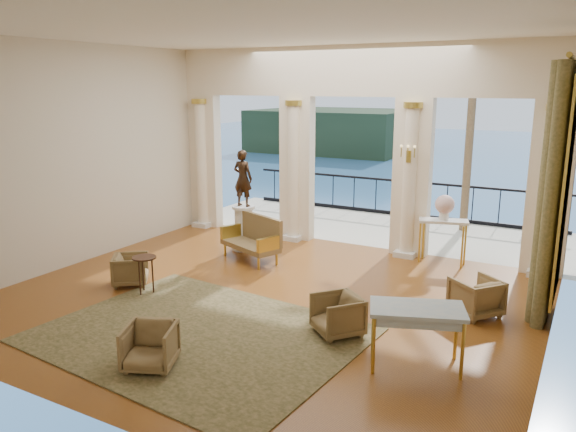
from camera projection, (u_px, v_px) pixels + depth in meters
The scene contains 23 objects.
floor at pixel (264, 299), 9.80m from camera, with size 9.00×9.00×0.00m, color #4F2810.
room_walls at pixel (222, 139), 8.20m from camera, with size 9.00×9.00×9.00m.
arcade at pixel (352, 134), 12.47m from camera, with size 9.00×0.56×4.50m.
terrace at pixel (378, 229), 14.76m from camera, with size 10.00×3.60×0.10m, color beige.
balustrade at pixel (398, 201), 16.02m from camera, with size 9.00×0.06×1.03m.
palm_tree at pixel (475, 66), 13.55m from camera, with size 2.00×2.00×4.50m.
headland at pixel (336, 130), 84.26m from camera, with size 22.00×18.00×6.00m, color black.
sea at pixel (545, 174), 62.30m from camera, with size 160.00×160.00×0.00m, color #214F95.
curtain at pixel (552, 194), 8.60m from camera, with size 0.33×1.40×4.09m.
window_frame at pixel (566, 190), 8.50m from camera, with size 0.04×1.60×3.40m, color gold.
wall_sconce at pixel (408, 155), 11.63m from camera, with size 0.30×0.11×0.33m.
rug at pixel (199, 335), 8.39m from camera, with size 4.56×3.54×0.02m, color #33381A.
armchair_a at pixel (150, 345), 7.37m from camera, with size 0.64×0.60×0.66m, color #4C3F1E.
armchair_b at pixel (338, 313), 8.36m from camera, with size 0.65×0.61×0.67m, color #4C3F1E.
armchair_c at pixel (476, 295), 9.06m from camera, with size 0.67×0.63×0.69m, color #4C3F1E.
armchair_d at pixel (130, 268), 10.47m from camera, with size 0.61×0.57×0.63m, color #4C3F1E.
settee at pixel (254, 238), 11.94m from camera, with size 1.56×1.10×0.95m.
game_table at pixel (417, 313), 7.31m from camera, with size 1.37×1.05×0.84m.
pedestal at pixel (244, 229), 12.67m from camera, with size 0.55×0.55×1.01m.
statue at pixel (243, 178), 12.41m from camera, with size 0.46×0.30×1.26m, color #302015.
console_table at pixel (443, 227), 11.62m from camera, with size 1.05×0.65×0.94m.
urn at pixel (445, 206), 11.51m from camera, with size 0.39×0.39×0.52m.
side_table at pixel (144, 262), 9.95m from camera, with size 0.42×0.42×0.69m.
Camera 1 is at (4.83, -7.86, 3.66)m, focal length 35.00 mm.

